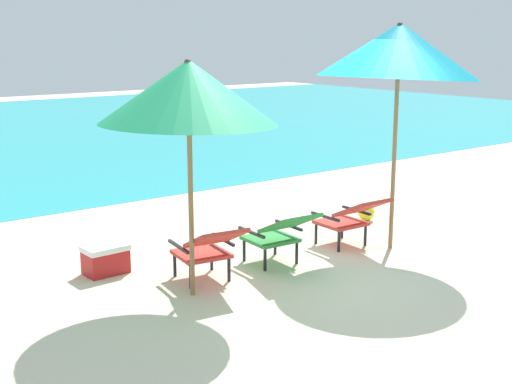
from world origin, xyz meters
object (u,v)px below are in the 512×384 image
Objects in this scene: beach_umbrella_left at (188,92)px; beach_ball at (366,212)px; lounge_chair_center at (279,232)px; lounge_chair_left at (208,247)px; lounge_chair_right at (351,216)px; cooler_box at (106,259)px; beach_umbrella_right at (399,51)px.

beach_ball is at bearing 15.48° from beach_umbrella_left.
lounge_chair_center is at bearing 7.15° from beach_umbrella_left.
beach_ball is at bearing 14.07° from lounge_chair_left.
lounge_chair_left is at bearing -179.82° from lounge_chair_right.
lounge_chair_center is (0.94, -0.01, 0.00)m from lounge_chair_left.
lounge_chair_left is 1.21m from cooler_box.
lounge_chair_right is at bearing 4.17° from beach_umbrella_left.
lounge_chair_right is 1.84× the size of cooler_box.
lounge_chair_right is 0.38× the size of beach_umbrella_left.
lounge_chair_left is 1.65m from beach_umbrella_left.
beach_umbrella_right is (2.77, -0.12, 0.35)m from beach_umbrella_left.
cooler_box is (-1.66, 0.96, -0.24)m from lounge_chair_center.
lounge_chair_left is 3.27m from beach_ball.
beach_umbrella_right is 2.59m from beach_ball.
cooler_box is at bearing 177.66° from beach_ball.
beach_umbrella_right is at bearing -2.51° from beach_umbrella_left.
beach_umbrella_left reaches higher than cooler_box.
beach_ball is 3.88m from cooler_box.
lounge_chair_right is at bearing 143.43° from beach_umbrella_right.
beach_ball is at bearing 35.81° from lounge_chair_right.
lounge_chair_center is 3.84× the size of beach_ball.
cooler_box is (-2.79, 0.94, -0.24)m from lounge_chair_right.
lounge_chair_left is at bearing 173.34° from beach_umbrella_right.
beach_umbrella_left reaches higher than lounge_chair_right.
lounge_chair_left and lounge_chair_center have the same top height.
lounge_chair_right is 3.78× the size of beach_ball.
beach_ball is (3.46, 0.96, -1.91)m from beach_umbrella_left.
beach_umbrella_right is (1.53, -0.28, 1.96)m from lounge_chair_center.
cooler_box is at bearing 127.06° from lounge_chair_left.
beach_umbrella_right reaches higher than lounge_chair_center.
lounge_chair_left is 1.95× the size of cooler_box.
lounge_chair_center is at bearing -0.65° from lounge_chair_left.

